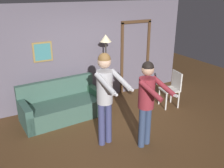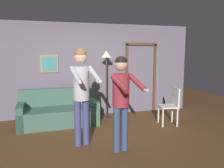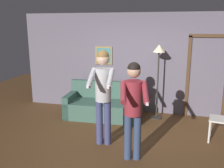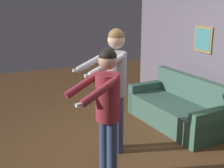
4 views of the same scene
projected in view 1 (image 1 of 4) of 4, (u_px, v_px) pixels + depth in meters
ground_plane at (121, 139)px, 5.14m from camera, size 12.00×12.00×0.00m
back_wall_assembly at (80, 55)px, 6.44m from camera, size 6.40×0.10×2.60m
couch at (62, 107)px, 5.91m from camera, size 1.95×0.96×0.87m
torchiere_lamp at (106, 49)px, 6.25m from camera, size 0.30×0.30×1.84m
person_standing_left at (105, 90)px, 4.59m from camera, size 0.50×0.77×1.85m
person_standing_right at (147, 97)px, 4.57m from camera, size 0.53×0.68×1.71m
dining_chair_distant at (173, 87)px, 6.41m from camera, size 0.49×0.49×0.93m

